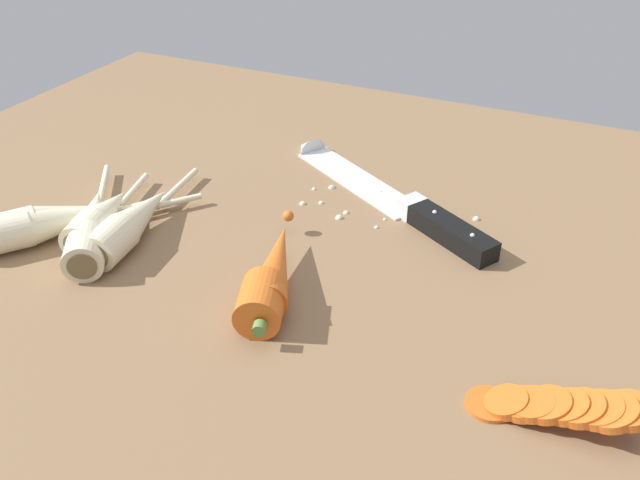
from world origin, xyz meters
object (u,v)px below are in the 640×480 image
parsnip_mid_left (91,226)px  parsnip_back (133,221)px  parsnip_mid_right (52,220)px  parsnip_front (102,217)px  parsnip_outer (53,223)px  whole_carrot (273,275)px  carrot_slice_stack (559,407)px  chefs_knife (379,190)px

parsnip_mid_left → parsnip_back: 4.24cm
parsnip_mid_right → parsnip_back: (7.93, 3.36, -0.00)cm
parsnip_front → parsnip_outer: same height
parsnip_mid_left → parsnip_mid_right: 4.65cm
parsnip_back → parsnip_mid_right: bearing=-157.0°
parsnip_mid_left → whole_carrot: bearing=0.6°
parsnip_mid_left → carrot_slice_stack: size_ratio=1.55×
chefs_knife → parsnip_outer: size_ratio=1.56×
parsnip_outer → parsnip_front: bearing=37.0°
whole_carrot → carrot_slice_stack: whole_carrot is taller
parsnip_front → parsnip_mid_left: same height
whole_carrot → parsnip_front: (-21.58, 1.64, -0.12)cm
whole_carrot → chefs_knife: bearing=84.4°
parsnip_front → parsnip_back: (3.49, 0.76, -0.00)cm
whole_carrot → parsnip_mid_right: 26.04cm
parsnip_mid_right → carrot_slice_stack: size_ratio=1.24×
parsnip_mid_right → parsnip_outer: (0.46, -0.40, -0.00)cm
whole_carrot → parsnip_front: bearing=175.7°
whole_carrot → carrot_slice_stack: (26.66, -4.93, -0.62)cm
chefs_knife → carrot_slice_stack: size_ratio=2.42×
parsnip_mid_right → parsnip_outer: same height
parsnip_front → parsnip_outer: bearing=-143.0°
chefs_knife → parsnip_outer: (-27.73, -23.49, 1.33)cm
parsnip_front → parsnip_mid_left: bearing=-85.5°
parsnip_front → parsnip_back: 3.57cm
parsnip_back → parsnip_outer: same height
parsnip_mid_right → parsnip_back: size_ratio=0.76×
parsnip_mid_left → carrot_slice_stack: parsnip_mid_left is taller
parsnip_mid_left → parsnip_back: (3.34, 2.61, 0.00)cm
chefs_knife → whole_carrot: 22.28cm
parsnip_mid_left → parsnip_front: bearing=94.5°
chefs_knife → parsnip_front: size_ratio=1.84×
parsnip_back → carrot_slice_stack: size_ratio=1.63×
chefs_knife → parsnip_mid_right: size_ratio=1.95×
chefs_knife → parsnip_back: 28.31cm
parsnip_back → carrot_slice_stack: bearing=-9.3°
parsnip_back → carrot_slice_stack: (44.75, -7.33, -0.50)cm
whole_carrot → parsnip_back: (-18.09, 2.39, -0.12)cm
whole_carrot → parsnip_mid_right: size_ratio=1.14×
carrot_slice_stack → parsnip_back: bearing=170.7°
parsnip_front → parsnip_mid_right: (-4.44, -2.60, -0.00)cm
parsnip_back → parsnip_outer: bearing=-153.3°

